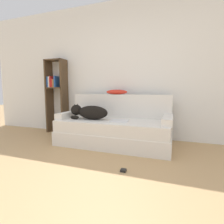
{
  "coord_description": "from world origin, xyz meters",
  "views": [
    {
      "loc": [
        0.96,
        -1.08,
        0.94
      ],
      "look_at": [
        -0.02,
        1.66,
        0.58
      ],
      "focal_mm": 28.0,
      "sensor_mm": 36.0,
      "label": 1
    }
  ],
  "objects_px": {
    "couch": "(114,132)",
    "laptop": "(119,121)",
    "bookshelf": "(56,91)",
    "dog": "(89,112)",
    "throw_pillow": "(117,92)",
    "power_adapter": "(123,170)"
  },
  "relations": [
    {
      "from": "dog",
      "to": "power_adapter",
      "type": "bearing_deg",
      "value": -44.69
    },
    {
      "from": "couch",
      "to": "bookshelf",
      "type": "xyz_separation_m",
      "value": [
        -1.53,
        0.46,
        0.72
      ]
    },
    {
      "from": "throw_pillow",
      "to": "dog",
      "type": "bearing_deg",
      "value": -127.44
    },
    {
      "from": "throw_pillow",
      "to": "bookshelf",
      "type": "distance_m",
      "value": 1.45
    },
    {
      "from": "couch",
      "to": "dog",
      "type": "xyz_separation_m",
      "value": [
        -0.44,
        -0.07,
        0.35
      ]
    },
    {
      "from": "dog",
      "to": "throw_pillow",
      "type": "bearing_deg",
      "value": 52.56
    },
    {
      "from": "couch",
      "to": "throw_pillow",
      "type": "bearing_deg",
      "value": 101.76
    },
    {
      "from": "bookshelf",
      "to": "laptop",
      "type": "bearing_deg",
      "value": -18.32
    },
    {
      "from": "throw_pillow",
      "to": "power_adapter",
      "type": "xyz_separation_m",
      "value": [
        0.53,
        -1.35,
        -0.9
      ]
    },
    {
      "from": "throw_pillow",
      "to": "bookshelf",
      "type": "height_order",
      "value": "bookshelf"
    },
    {
      "from": "dog",
      "to": "throw_pillow",
      "type": "relative_size",
      "value": 1.69
    },
    {
      "from": "couch",
      "to": "throw_pillow",
      "type": "distance_m",
      "value": 0.81
    },
    {
      "from": "couch",
      "to": "bookshelf",
      "type": "distance_m",
      "value": 1.75
    },
    {
      "from": "dog",
      "to": "bookshelf",
      "type": "height_order",
      "value": "bookshelf"
    },
    {
      "from": "dog",
      "to": "laptop",
      "type": "bearing_deg",
      "value": -2.02
    },
    {
      "from": "throw_pillow",
      "to": "laptop",
      "type": "bearing_deg",
      "value": -66.79
    },
    {
      "from": "couch",
      "to": "laptop",
      "type": "bearing_deg",
      "value": -36.07
    },
    {
      "from": "couch",
      "to": "bookshelf",
      "type": "bearing_deg",
      "value": 163.4
    },
    {
      "from": "laptop",
      "to": "throw_pillow",
      "type": "xyz_separation_m",
      "value": [
        -0.21,
        0.49,
        0.47
      ]
    },
    {
      "from": "bookshelf",
      "to": "power_adapter",
      "type": "height_order",
      "value": "bookshelf"
    },
    {
      "from": "power_adapter",
      "to": "laptop",
      "type": "bearing_deg",
      "value": 110.54
    },
    {
      "from": "bookshelf",
      "to": "couch",
      "type": "bearing_deg",
      "value": -16.6
    }
  ]
}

